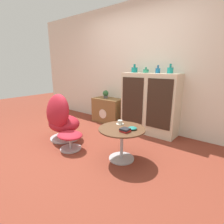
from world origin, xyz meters
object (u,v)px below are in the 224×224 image
(bowl, at_px, (132,128))
(tv_console, at_px, (108,110))
(sideboard, at_px, (149,104))
(book_stack, at_px, (125,130))
(coffee_table, at_px, (122,137))
(egg_chair, at_px, (61,118))
(vase_rightmost, at_px, (170,70))
(vase_leftmost, at_px, (134,70))
(vase_inner_right, at_px, (158,70))
(ottoman, at_px, (70,137))
(potted_plant, at_px, (106,94))
(vase_inner_left, at_px, (146,71))
(teacup, at_px, (120,123))

(bowl, bearing_deg, tv_console, 140.47)
(sideboard, height_order, book_stack, sideboard)
(bowl, bearing_deg, coffee_table, -160.18)
(egg_chair, relative_size, vase_rightmost, 5.26)
(sideboard, relative_size, vase_leftmost, 7.25)
(coffee_table, bearing_deg, vase_inner_right, 93.68)
(vase_leftmost, relative_size, bowl, 1.31)
(ottoman, distance_m, book_stack, 1.01)
(tv_console, xyz_separation_m, potted_plant, (-0.07, 0.00, 0.39))
(vase_inner_right, bearing_deg, book_stack, -81.83)
(sideboard, bearing_deg, vase_inner_left, 178.11)
(vase_inner_left, xyz_separation_m, vase_rightmost, (0.48, 0.00, 0.02))
(teacup, bearing_deg, vase_leftmost, 112.54)
(coffee_table, height_order, vase_inner_left, vase_inner_left)
(vase_inner_left, height_order, book_stack, vase_inner_left)
(tv_console, distance_m, vase_inner_left, 1.34)
(potted_plant, height_order, teacup, potted_plant)
(coffee_table, height_order, vase_rightmost, vase_rightmost)
(ottoman, height_order, vase_leftmost, vase_leftmost)
(tv_console, xyz_separation_m, book_stack, (1.40, -1.31, 0.21))
(vase_leftmost, distance_m, potted_plant, 0.96)
(coffee_table, relative_size, bowl, 5.24)
(vase_leftmost, height_order, potted_plant, vase_leftmost)
(potted_plant, bearing_deg, bowl, -38.15)
(coffee_table, bearing_deg, vase_leftmost, 115.41)
(vase_leftmost, bearing_deg, teacup, -67.46)
(coffee_table, height_order, vase_leftmost, vase_leftmost)
(book_stack, bearing_deg, ottoman, -168.81)
(egg_chair, xyz_separation_m, teacup, (1.15, 0.24, 0.10))
(vase_inner_left, xyz_separation_m, bowl, (0.46, -1.18, -0.74))
(sideboard, distance_m, vase_rightmost, 0.75)
(book_stack, bearing_deg, vase_inner_right, 98.17)
(vase_inner_left, distance_m, teacup, 1.33)
(sideboard, distance_m, ottoman, 1.66)
(bowl, bearing_deg, vase_inner_left, 111.55)
(potted_plant, bearing_deg, vase_leftmost, -0.04)
(ottoman, distance_m, vase_rightmost, 2.07)
(vase_leftmost, distance_m, vase_inner_left, 0.26)
(egg_chair, relative_size, bowl, 6.95)
(egg_chair, xyz_separation_m, vase_inner_right, (1.20, 1.34, 0.84))
(sideboard, distance_m, vase_leftmost, 0.75)
(vase_leftmost, relative_size, vase_inner_right, 1.14)
(teacup, bearing_deg, sideboard, 94.22)
(tv_console, relative_size, ottoman, 1.68)
(vase_rightmost, bearing_deg, tv_console, -180.00)
(vase_leftmost, xyz_separation_m, bowl, (0.72, -1.18, -0.75))
(coffee_table, relative_size, teacup, 5.76)
(sideboard, relative_size, bowl, 9.48)
(sideboard, distance_m, teacup, 1.10)
(coffee_table, bearing_deg, vase_inner_left, 104.85)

